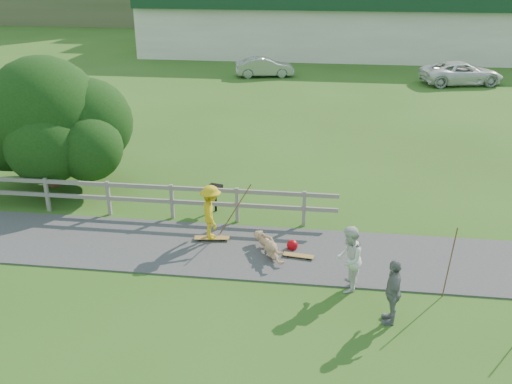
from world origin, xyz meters
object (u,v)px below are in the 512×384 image
spectator_a (349,259)px  bbq (216,198)px  car_white (462,73)px  tree (48,136)px  spectator_b (393,291)px  skater_rider (211,216)px  car_silver (265,67)px  skater_fallen (269,246)px

spectator_a → bbq: 5.68m
car_white → bbq: (-11.27, -20.09, -0.24)m
car_white → tree: bearing=123.5°
spectator_b → bbq: 7.17m
skater_rider → car_white: skater_rider is taller
car_silver → car_white: car_white is taller
spectator_b → car_white: spectator_b is taller
spectator_a → spectator_b: bearing=46.6°
tree → spectator_b: bearing=-31.0°
spectator_b → car_white: size_ratio=0.31×
car_white → bbq: 23.04m
skater_rider → tree: 7.18m
skater_rider → bbq: 2.05m
skater_fallen → spectator_b: (2.97, -2.62, 0.49)m
skater_rider → spectator_b: 5.65m
bbq → spectator_a: bearing=-31.9°
car_silver → tree: (-5.08, -19.47, 1.18)m
skater_rider → car_silver: 22.87m
car_silver → tree: bearing=153.1°
car_white → tree: 25.48m
spectator_b → car_silver: 26.68m
skater_rider → car_white: 24.67m
spectator_a → tree: (-10.00, 5.37, 0.96)m
car_silver → car_white: size_ratio=0.76×
skater_fallen → spectator_a: spectator_a is taller
skater_rider → spectator_b: size_ratio=1.03×
car_white → bbq: bearing=136.9°
spectator_a → bbq: size_ratio=1.89×
car_silver → car_white: 12.20m
bbq → car_silver: bearing=105.5°
skater_fallen → bbq: bbq is taller
car_white → car_silver: bearing=72.7°
tree → bbq: bearing=-12.9°
spectator_b → bbq: spectator_b is taller
skater_rider → skater_fallen: (1.68, -0.57, -0.51)m
car_silver → car_white: (12.17, -0.75, 0.07)m
spectator_a → car_silver: 25.33m
skater_rider → car_silver: bearing=-16.3°
skater_rider → bbq: (-0.28, 2.00, -0.35)m
skater_fallen → spectator_b: 3.99m
spectator_b → car_silver: bearing=-165.2°
skater_rider → spectator_a: size_ratio=0.96×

